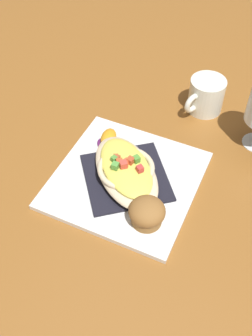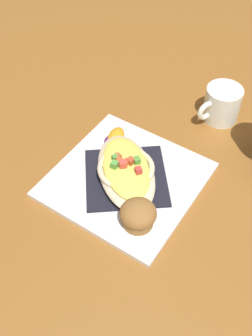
% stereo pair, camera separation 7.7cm
% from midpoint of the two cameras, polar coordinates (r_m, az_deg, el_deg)
% --- Properties ---
extents(ground_plane, '(2.60, 2.60, 0.00)m').
position_cam_midpoint_polar(ground_plane, '(0.80, -2.75, -2.06)').
color(ground_plane, brown).
extents(square_plate, '(0.31, 0.31, 0.01)m').
position_cam_midpoint_polar(square_plate, '(0.80, -2.76, -1.82)').
color(square_plate, white).
rests_on(square_plate, ground_plane).
extents(folded_napkin, '(0.22, 0.22, 0.01)m').
position_cam_midpoint_polar(folded_napkin, '(0.79, -2.78, -1.47)').
color(folded_napkin, black).
rests_on(folded_napkin, square_plate).
extents(gratin_dish, '(0.20, 0.22, 0.05)m').
position_cam_midpoint_polar(gratin_dish, '(0.77, -2.85, -0.41)').
color(gratin_dish, beige).
rests_on(gratin_dish, folded_napkin).
extents(muffin, '(0.07, 0.07, 0.05)m').
position_cam_midpoint_polar(muffin, '(0.71, -0.14, -6.51)').
color(muffin, olive).
rests_on(muffin, square_plate).
extents(orange_garnish, '(0.07, 0.06, 0.02)m').
position_cam_midpoint_polar(orange_garnish, '(0.85, -5.11, 3.90)').
color(orange_garnish, '#5A205F').
rests_on(orange_garnish, square_plate).
extents(coffee_mug, '(0.11, 0.08, 0.08)m').
position_cam_midpoint_polar(coffee_mug, '(0.94, 8.81, 9.72)').
color(coffee_mug, white).
rests_on(coffee_mug, ground_plane).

